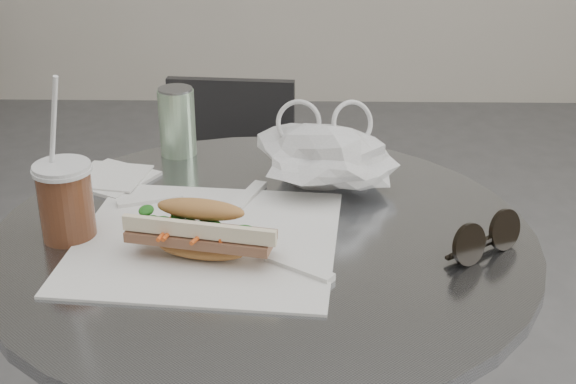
{
  "coord_description": "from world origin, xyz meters",
  "views": [
    {
      "loc": [
        0.05,
        -0.78,
        1.26
      ],
      "look_at": [
        0.03,
        0.23,
        0.79
      ],
      "focal_mm": 50.0,
      "sensor_mm": 36.0,
      "label": 1
    }
  ],
  "objects_px": {
    "drink_can": "(177,122)",
    "banh_mi": "(201,231)",
    "iced_coffee": "(66,200)",
    "sunglasses": "(485,240)",
    "chair_far": "(226,258)"
  },
  "relations": [
    {
      "from": "chair_far",
      "to": "sunglasses",
      "type": "relative_size",
      "value": 6.35
    },
    {
      "from": "iced_coffee",
      "to": "sunglasses",
      "type": "bearing_deg",
      "value": -3.99
    },
    {
      "from": "chair_far",
      "to": "banh_mi",
      "type": "height_order",
      "value": "banh_mi"
    },
    {
      "from": "banh_mi",
      "to": "iced_coffee",
      "type": "height_order",
      "value": "iced_coffee"
    },
    {
      "from": "drink_can",
      "to": "banh_mi",
      "type": "bearing_deg",
      "value": -77.18
    },
    {
      "from": "banh_mi",
      "to": "drink_can",
      "type": "bearing_deg",
      "value": 114.85
    },
    {
      "from": "banh_mi",
      "to": "sunglasses",
      "type": "distance_m",
      "value": 0.37
    },
    {
      "from": "iced_coffee",
      "to": "drink_can",
      "type": "bearing_deg",
      "value": 70.73
    },
    {
      "from": "chair_far",
      "to": "iced_coffee",
      "type": "bearing_deg",
      "value": 82.77
    },
    {
      "from": "iced_coffee",
      "to": "sunglasses",
      "type": "height_order",
      "value": "iced_coffee"
    },
    {
      "from": "iced_coffee",
      "to": "sunglasses",
      "type": "relative_size",
      "value": 2.05
    },
    {
      "from": "iced_coffee",
      "to": "sunglasses",
      "type": "distance_m",
      "value": 0.56
    },
    {
      "from": "chair_far",
      "to": "drink_can",
      "type": "bearing_deg",
      "value": 89.34
    },
    {
      "from": "chair_far",
      "to": "iced_coffee",
      "type": "height_order",
      "value": "iced_coffee"
    },
    {
      "from": "banh_mi",
      "to": "sunglasses",
      "type": "bearing_deg",
      "value": 14.78
    }
  ]
}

